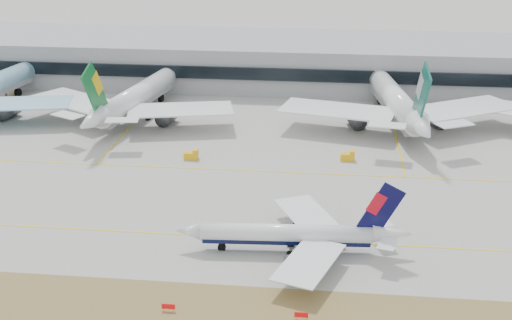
# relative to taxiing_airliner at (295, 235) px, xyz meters

# --- Properties ---
(ground) EXTENTS (3000.00, 3000.00, 0.00)m
(ground) POSITION_rel_taxiing_airliner_xyz_m (-14.14, 9.65, -3.55)
(ground) COLOR #A09D96
(ground) RESTS_ON ground
(taxiing_airliner) EXTENTS (43.89, 38.08, 14.74)m
(taxiing_airliner) POSITION_rel_taxiing_airliner_xyz_m (0.00, 0.00, 0.00)
(taxiing_airliner) COLOR white
(taxiing_airliner) RESTS_ON ground
(widebody_eva) EXTENTS (63.73, 63.05, 23.02)m
(widebody_eva) POSITION_rel_taxiing_airliner_xyz_m (-51.80, 76.10, 2.56)
(widebody_eva) COLOR white
(widebody_eva) RESTS_ON ground
(widebody_cathay) EXTENTS (68.82, 68.05, 24.83)m
(widebody_cathay) POSITION_rel_taxiing_airliner_xyz_m (24.16, 79.58, 3.05)
(widebody_cathay) COLOR white
(widebody_cathay) RESTS_ON ground
(terminal) EXTENTS (280.00, 43.10, 15.00)m
(terminal) POSITION_rel_taxiing_airliner_xyz_m (-14.14, 124.49, 3.95)
(terminal) COLOR gray
(terminal) RESTS_ON ground
(hold_sign_left) EXTENTS (2.20, 0.15, 1.35)m
(hold_sign_left) POSITION_rel_taxiing_airliner_xyz_m (-19.00, -22.35, -2.68)
(hold_sign_left) COLOR red
(hold_sign_left) RESTS_ON ground
(hold_sign_right) EXTENTS (2.20, 0.15, 1.35)m
(hold_sign_right) POSITION_rel_taxiing_airliner_xyz_m (2.46, -22.35, -2.68)
(hold_sign_right) COLOR red
(hold_sign_right) RESTS_ON ground
(gse_b) EXTENTS (3.55, 2.00, 2.60)m
(gse_b) POSITION_rel_taxiing_airliner_xyz_m (-28.73, 45.88, -2.51)
(gse_b) COLOR #EDA70C
(gse_b) RESTS_ON ground
(gse_c) EXTENTS (3.55, 2.00, 2.60)m
(gse_c) POSITION_rel_taxiing_airliner_xyz_m (10.40, 49.40, -2.51)
(gse_c) COLOR #EDA70C
(gse_c) RESTS_ON ground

